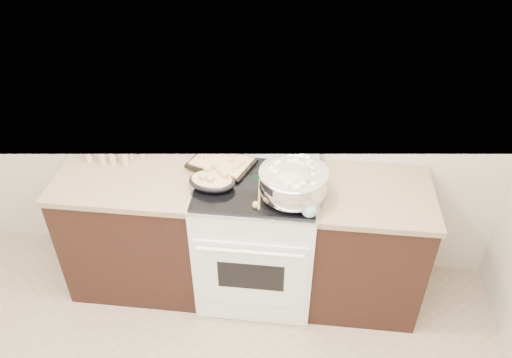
# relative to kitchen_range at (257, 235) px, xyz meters

# --- Properties ---
(room_shell) EXTENTS (4.10, 3.60, 2.75)m
(room_shell) POSITION_rel_kitchen_range_xyz_m (-0.35, -1.42, 1.21)
(room_shell) COLOR beige
(room_shell) RESTS_ON ground
(counter_left) EXTENTS (0.93, 0.67, 0.92)m
(counter_left) POSITION_rel_kitchen_range_xyz_m (-0.83, 0.01, -0.03)
(counter_left) COLOR black
(counter_left) RESTS_ON ground
(counter_right) EXTENTS (0.73, 0.67, 0.92)m
(counter_right) POSITION_rel_kitchen_range_xyz_m (0.73, 0.01, -0.03)
(counter_right) COLOR black
(counter_right) RESTS_ON ground
(kitchen_range) EXTENTS (0.78, 0.73, 1.22)m
(kitchen_range) POSITION_rel_kitchen_range_xyz_m (0.00, 0.00, 0.00)
(kitchen_range) COLOR white
(kitchen_range) RESTS_ON ground
(mixing_bowl) EXTENTS (0.44, 0.44, 0.24)m
(mixing_bowl) POSITION_rel_kitchen_range_xyz_m (0.23, -0.13, 0.55)
(mixing_bowl) COLOR silver
(mixing_bowl) RESTS_ON kitchen_range
(roasting_pan) EXTENTS (0.31, 0.24, 0.11)m
(roasting_pan) POSITION_rel_kitchen_range_xyz_m (-0.26, -0.09, 0.50)
(roasting_pan) COLOR black
(roasting_pan) RESTS_ON kitchen_range
(baking_sheet) EXTENTS (0.47, 0.40, 0.06)m
(baking_sheet) POSITION_rel_kitchen_range_xyz_m (-0.25, 0.15, 0.47)
(baking_sheet) COLOR black
(baking_sheet) RESTS_ON kitchen_range
(wooden_spoon) EXTENTS (0.05, 0.28, 0.04)m
(wooden_spoon) POSITION_rel_kitchen_range_xyz_m (0.02, -0.20, 0.46)
(wooden_spoon) COLOR #A67E4C
(wooden_spoon) RESTS_ON kitchen_range
(blue_ladle) EXTENTS (0.14, 0.28, 0.11)m
(blue_ladle) POSITION_rel_kitchen_range_xyz_m (0.33, -0.27, 0.49)
(blue_ladle) COLOR #79A6B5
(blue_ladle) RESTS_ON kitchen_range
(spice_jars) EXTENTS (0.38, 0.15, 0.13)m
(spice_jars) POSITION_rel_kitchen_range_xyz_m (-0.98, 0.16, 0.49)
(spice_jars) COLOR #BFB28C
(spice_jars) RESTS_ON counter_left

